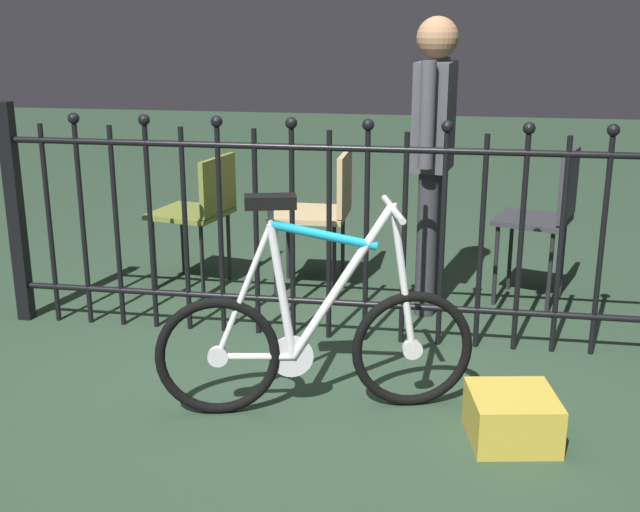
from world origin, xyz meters
TOP-DOWN VIEW (x-y plane):
  - ground_plane at (0.00, 0.00)m, footprint 20.00×20.00m
  - iron_fence at (-0.07, 0.56)m, footprint 3.33×0.07m
  - bicycle at (0.10, -0.23)m, footprint 1.28×0.46m
  - chair_olive at (-0.84, 1.24)m, footprint 0.49×0.49m
  - chair_charcoal at (1.14, 1.26)m, footprint 0.48×0.48m
  - chair_tan at (-0.12, 1.29)m, footprint 0.43×0.43m
  - person_visitor at (0.51, 1.05)m, footprint 0.22×0.47m
  - display_crate at (0.89, -0.36)m, footprint 0.37×0.37m

SIDE VIEW (x-z plane):
  - ground_plane at x=0.00m, z-range 0.00..0.00m
  - display_crate at x=0.89m, z-range 0.00..0.19m
  - bicycle at x=0.10m, z-range -0.14..0.78m
  - chair_olive at x=-0.84m, z-range 0.10..0.89m
  - chair_tan at x=-0.12m, z-range 0.10..0.93m
  - chair_charcoal at x=1.14m, z-range 0.10..0.99m
  - iron_fence at x=-0.07m, z-range 0.01..1.17m
  - person_visitor at x=0.51m, z-range 0.15..1.73m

